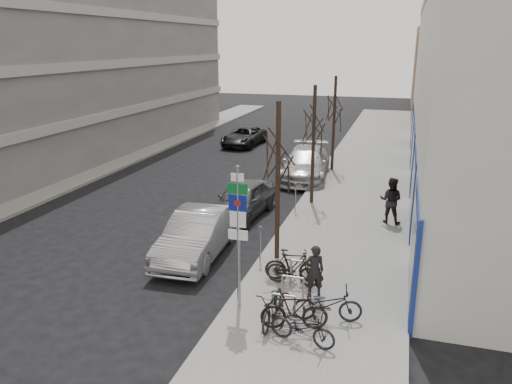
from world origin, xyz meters
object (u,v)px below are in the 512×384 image
Objects in this scene: tree_far at (335,101)px; parked_car_front at (197,234)px; tree_near at (278,145)px; bike_near_right at (294,310)px; meter_back at (317,166)px; bike_mid_inner at (293,265)px; highway_sign_pole at (238,229)px; bike_far_inner at (293,269)px; bike_rack at (293,286)px; lane_car at (244,137)px; bike_near_left at (273,302)px; tree_mid at (314,117)px; parked_car_mid at (242,199)px; meter_front at (260,241)px; meter_mid at (295,195)px; parked_car_back at (306,164)px; bike_far_curb at (303,324)px; bike_mid_curb at (328,302)px; pedestrian_near at (314,271)px; pedestrian_far at (391,200)px.

tree_far reaches higher than parked_car_front.
tree_near is 3.12× the size of bike_near_right.
bike_mid_inner is (1.35, -12.05, -0.24)m from meter_back.
bike_mid_inner is (1.10, 1.96, -1.78)m from highway_sign_pole.
parked_car_front is (-3.76, 1.48, 0.15)m from bike_far_inner.
bike_rack is 0.47× the size of lane_car.
tree_mid is at bearing 94.80° from bike_near_left.
parked_car_mid is at bearing 84.66° from parked_car_front.
parked_car_front reaches higher than meter_back.
bike_near_right reaches higher than bike_rack.
bike_mid_inner is at bearing -83.65° from tree_mid.
bike_rack is 2.92m from meter_front.
bike_near_right is (1.53, -10.72, -3.42)m from tree_mid.
tree_near reaches higher than meter_mid.
lane_car is (-6.14, 7.91, -0.18)m from parked_car_back.
lane_car is at bearing 32.29° from bike_far_curb.
bike_rack is 1.33× the size of bike_far_curb.
tree_near is 6.50m from tree_mid.
bike_far_inner is at bearing -61.97° from tree_near.
parked_car_front is at bearing 61.68° from bike_mid_inner.
bike_near_left is at bearing -47.57° from parked_car_front.
parked_car_mid reaches higher than lane_car.
meter_back is 14.33m from bike_mid_curb.
tree_mid is 5.13m from meter_back.
bike_rack is 1.36m from bike_near_right.
bike_rack is 0.81m from pedestrian_near.
parked_car_mid is at bearing -137.73° from tree_mid.
highway_sign_pole is at bearing 52.86° from bike_near_right.
bike_far_inner is at bearing 88.65° from bike_near_left.
parked_car_front is at bearing -73.35° from lane_car.
meter_back is 14.59m from bike_near_left.
bike_near_left is at bearing 96.56° from bike_mid_curb.
tree_mid reaches higher than pedestrian_far.
meter_front is 0.67× the size of bike_near_left.
highway_sign_pole is at bearing -68.96° from lane_car.
parked_car_front is at bearing 175.95° from meter_front.
pedestrian_near reaches higher than bike_far_inner.
tree_far is 17.62m from bike_near_right.
lane_car is at bearing 6.02° from bike_near_right.
tree_mid is 1.14× the size of lane_car.
meter_back is (0.00, 11.00, 0.00)m from meter_front.
parked_car_back reaches higher than bike_rack.
tree_near is at bearing -65.44° from lane_car.
tree_mid reaches higher than highway_sign_pole.
bike_rack is 1.16m from bike_near_left.
parked_car_front is at bearing -102.24° from meter_back.
bike_near_right is 1.01× the size of bike_mid_inner.
meter_back is 0.76× the size of bike_far_inner.
bike_far_curb is at bearing -84.00° from tree_far.
bike_mid_curb is (2.29, -10.07, -3.39)m from tree_mid.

